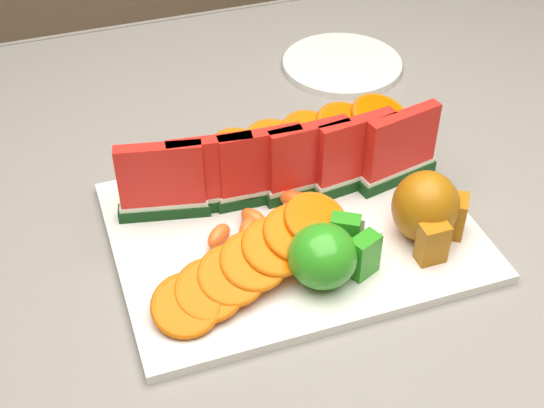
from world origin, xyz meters
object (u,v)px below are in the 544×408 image
apple_cluster (328,254)px  pear_cluster (428,209)px  platter (293,231)px  side_plate (342,64)px

apple_cluster → pear_cluster: size_ratio=1.03×
platter → apple_cluster: (0.01, -0.08, 0.04)m
platter → side_plate: bearing=58.5°
platter → apple_cluster: apple_cluster is taller
platter → side_plate: size_ratio=1.74×
pear_cluster → side_plate: size_ratio=0.43×
platter → apple_cluster: bearing=-85.1°
pear_cluster → side_plate: 0.39m
pear_cluster → side_plate: bearing=80.3°
pear_cluster → side_plate: (0.07, 0.38, -0.05)m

